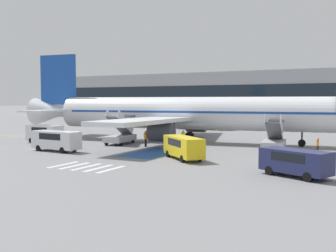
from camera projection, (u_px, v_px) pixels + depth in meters
ground_plane at (197, 144)px, 48.13m from camera, size 600.00×600.00×0.00m
apron_leadline_yellow at (195, 143)px, 49.20m from camera, size 79.57×10.19×0.01m
apron_stand_patch_blue at (153, 153)px, 39.56m from camera, size 4.01×8.04×0.01m
apron_walkway_bar_0 at (63, 165)px, 32.34m from camera, size 0.44×3.60×0.01m
apron_walkway_bar_1 at (75, 166)px, 31.79m from camera, size 0.44×3.60×0.01m
apron_walkway_bar_2 at (87, 167)px, 31.25m from camera, size 0.44×3.60×0.01m
apron_walkway_bar_3 at (99, 168)px, 30.70m from camera, size 0.44×3.60×0.01m
apron_walkway_bar_4 at (111, 169)px, 30.15m from camera, size 0.44×3.60×0.01m
airliner at (191, 113)px, 49.17m from camera, size 46.86×32.00×11.71m
boarding_stairs_forward at (274, 141)px, 41.44m from camera, size 2.78×5.43×3.95m
boarding_stairs_aft at (120, 136)px, 47.62m from camera, size 2.78×5.43×4.24m
fuel_tanker at (205, 120)px, 71.37m from camera, size 10.19×3.00×3.39m
service_van_0 at (183, 146)px, 35.21m from camera, size 5.28×4.99×2.03m
service_van_1 at (56, 139)px, 40.67m from camera, size 5.67×2.15×2.11m
service_van_2 at (295, 160)px, 27.10m from camera, size 5.19×3.73×1.89m
service_van_3 at (45, 132)px, 48.91m from camera, size 4.54×2.08×2.19m
baggage_cart at (186, 148)px, 41.17m from camera, size 2.81×1.91×0.87m
ground_crew_0 at (146, 137)px, 44.72m from camera, size 0.48×0.37×1.85m
ground_crew_1 at (318, 145)px, 38.67m from camera, size 0.27×0.45×1.65m
ground_crew_2 at (183, 137)px, 45.44m from camera, size 0.29×0.46×1.84m
terminal_building at (231, 96)px, 108.12m from camera, size 119.78×12.10×12.88m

